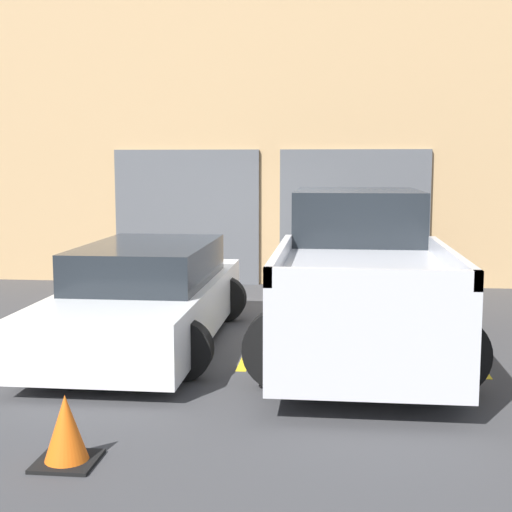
% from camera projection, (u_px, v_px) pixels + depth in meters
% --- Properties ---
extents(ground_plane, '(28.00, 28.00, 0.00)m').
position_uv_depth(ground_plane, '(265.00, 318.00, 10.77)').
color(ground_plane, '#3D3D3F').
extents(shophouse_building, '(17.15, 0.68, 5.49)m').
position_uv_depth(shophouse_building, '(281.00, 142.00, 13.67)').
color(shophouse_building, tan).
rests_on(shophouse_building, ground).
extents(pickup_truck, '(2.50, 5.34, 1.94)m').
position_uv_depth(pickup_truck, '(359.00, 274.00, 9.09)').
color(pickup_truck, silver).
rests_on(pickup_truck, ground).
extents(sedan_white, '(2.18, 4.68, 1.29)m').
position_uv_depth(sedan_white, '(148.00, 297.00, 9.15)').
color(sedan_white, white).
rests_on(sedan_white, ground).
extents(parking_stripe_far_left, '(0.12, 2.20, 0.01)m').
position_uv_depth(parking_stripe_far_left, '(49.00, 341.00, 9.34)').
color(parking_stripe_far_left, gold).
rests_on(parking_stripe_far_left, ground).
extents(parking_stripe_left, '(0.12, 2.20, 0.01)m').
position_uv_depth(parking_stripe_left, '(252.00, 346.00, 9.05)').
color(parking_stripe_left, gold).
rests_on(parking_stripe_left, ground).
extents(parking_stripe_centre, '(0.12, 2.20, 0.01)m').
position_uv_depth(parking_stripe_centre, '(468.00, 352.00, 8.76)').
color(parking_stripe_centre, gold).
rests_on(parking_stripe_centre, ground).
extents(traffic_cone, '(0.47, 0.47, 0.55)m').
position_uv_depth(traffic_cone, '(66.00, 432.00, 5.50)').
color(traffic_cone, black).
rests_on(traffic_cone, ground).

